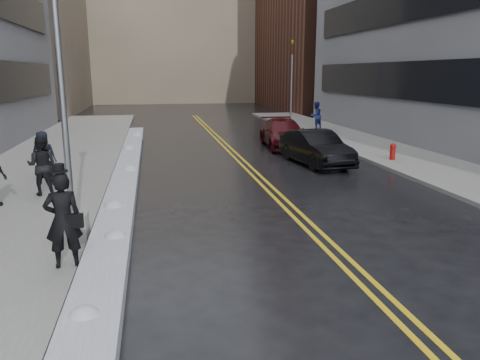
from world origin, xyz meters
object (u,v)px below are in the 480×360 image
car_maroon (284,133)px  lamppost (66,137)px  traffic_signal (292,80)px  pedestrian_b (42,165)px  pedestrian_east (316,116)px  pedestrian_c (43,154)px  pedestrian_fedora (63,220)px  car_black (316,148)px  fire_hydrant (393,151)px

car_maroon → lamppost: bearing=-119.2°
traffic_signal → pedestrian_b: size_ratio=3.18×
pedestrian_east → pedestrian_c: bearing=13.3°
traffic_signal → car_maroon: 9.57m
pedestrian_fedora → pedestrian_c: 8.93m
car_maroon → pedestrian_east: bearing=61.2°
pedestrian_fedora → car_maroon: size_ratio=0.38×
pedestrian_east → traffic_signal: bearing=-95.0°
pedestrian_east → car_black: (-4.00, -11.24, -0.33)m
fire_hydrant → pedestrian_c: pedestrian_c is taller
lamppost → car_maroon: size_ratio=1.51×
lamppost → traffic_signal: (11.80, 22.00, 0.87)m
pedestrian_c → car_maroon: bearing=-146.1°
traffic_signal → pedestrian_b: (-13.35, -17.58, -2.31)m
car_maroon → pedestrian_c: bearing=-145.8°
fire_hydrant → traffic_signal: size_ratio=0.12×
pedestrian_fedora → fire_hydrant: bearing=-152.2°
traffic_signal → pedestrian_c: size_ratio=3.50×
pedestrian_fedora → car_black: 13.12m
pedestrian_fedora → pedestrian_b: (-1.65, 6.02, -0.02)m
fire_hydrant → pedestrian_b: (-13.85, -3.58, 0.55)m
pedestrian_fedora → lamppost: bearing=-96.8°
lamppost → traffic_signal: 24.98m
lamppost → car_maroon: lamppost is taller
pedestrian_c → car_maroon: 12.53m
car_maroon → pedestrian_fedora: bearing=-115.9°
lamppost → pedestrian_east: bearing=56.6°
pedestrian_b → pedestrian_c: size_ratio=1.10×
pedestrian_east → car_maroon: pedestrian_east is taller
lamppost → traffic_signal: bearing=61.8°
lamppost → pedestrian_c: bearing=106.3°
pedestrian_fedora → car_black: bearing=-142.0°
fire_hydrant → car_black: bearing=176.5°
fire_hydrant → traffic_signal: 14.30m
pedestrian_fedora → car_maroon: pedestrian_fedora is taller
pedestrian_c → fire_hydrant: bearing=-172.3°
lamppost → pedestrian_b: size_ratio=4.04×
pedestrian_b → traffic_signal: bearing=-120.1°
pedestrian_east → car_black: pedestrian_east is taller
car_maroon → fire_hydrant: bearing=-52.3°
pedestrian_east → car_maroon: bearing=30.4°
car_black → pedestrian_c: bearing=178.7°
pedestrian_c → pedestrian_b: bearing=105.0°
pedestrian_c → car_black: (10.86, 1.15, -0.26)m
traffic_signal → pedestrian_b: traffic_signal is taller
fire_hydrant → pedestrian_fedora: 15.53m
fire_hydrant → pedestrian_c: size_ratio=0.43×
lamppost → pedestrian_fedora: (0.10, -1.60, -1.42)m
fire_hydrant → lamppost: bearing=-147.0°
fire_hydrant → car_maroon: car_maroon is taller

